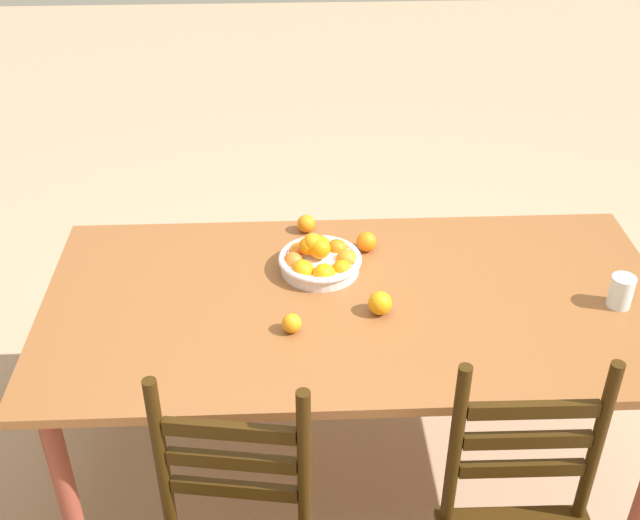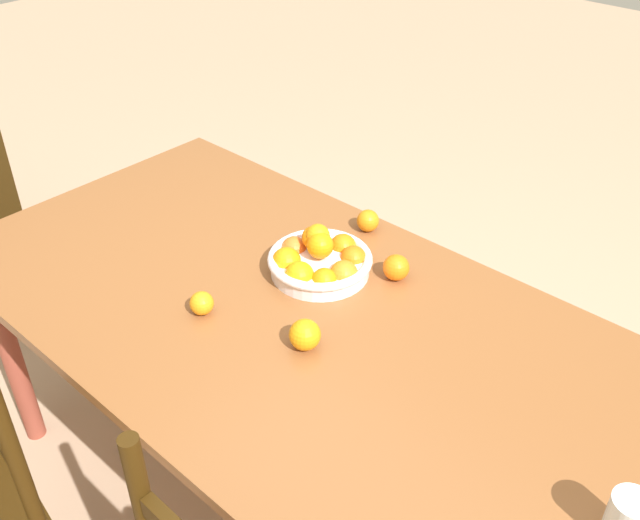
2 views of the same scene
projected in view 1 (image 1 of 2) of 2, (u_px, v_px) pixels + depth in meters
The scene contains 8 objects.
ground_plane at pixel (352, 463), 2.98m from camera, with size 12.00×12.00×0.00m, color tan.
dining_table at pixel (356, 318), 2.60m from camera, with size 2.01×1.00×0.76m.
fruit_bowl at pixel (320, 260), 2.67m from camera, with size 0.28×0.28×0.13m.
orange_loose_0 at pixel (366, 242), 2.78m from camera, with size 0.07×0.07×0.07m, color orange.
orange_loose_1 at pixel (292, 323), 2.41m from camera, with size 0.06×0.06×0.06m, color orange.
orange_loose_2 at pixel (380, 303), 2.48m from camera, with size 0.08×0.08×0.08m, color orange.
orange_loose_3 at pixel (306, 224), 2.88m from camera, with size 0.07×0.07×0.07m, color orange.
drinking_glass at pixel (621, 291), 2.50m from camera, with size 0.08×0.08×0.11m, color silver.
Camera 1 is at (0.21, 2.05, 2.28)m, focal length 44.91 mm.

